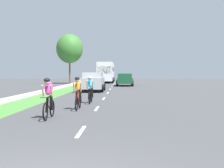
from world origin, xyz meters
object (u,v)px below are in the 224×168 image
street_tree_far (70,49)px  cyclist_distant (90,89)px  cyclist_lead (49,98)px  bus_white (106,71)px  pickup_dark_green (125,80)px  suv_silver (93,81)px  cyclist_trailing (78,93)px

street_tree_far → cyclist_distant: bearing=-77.6°
cyclist_lead → cyclist_distant: bearing=80.2°
bus_white → pickup_dark_green: bearing=-76.5°
suv_silver → pickup_dark_green: size_ratio=0.92×
suv_silver → bus_white: bus_white is taller
suv_silver → pickup_dark_green: bearing=74.8°
suv_silver → pickup_dark_green: 11.83m
street_tree_far → cyclist_lead: bearing=-81.2°
bus_white → street_tree_far: 8.78m
bus_white → street_tree_far: size_ratio=1.47×
cyclist_distant → bus_white: bus_white is taller
cyclist_distant → street_tree_far: size_ratio=0.22×
cyclist_trailing → pickup_dark_green: bearing=84.3°
bus_white → street_tree_far: bearing=-133.3°
cyclist_distant → street_tree_far: (-6.46, 29.42, 4.74)m
cyclist_trailing → bus_white: size_ratio=0.15×
cyclist_trailing → pickup_dark_green: size_ratio=0.34×
suv_silver → pickup_dark_green: suv_silver is taller
cyclist_trailing → suv_silver: size_ratio=0.37×
cyclist_distant → bus_white: 35.29m
street_tree_far → suv_silver: bearing=-73.5°
cyclist_lead → street_tree_far: (-5.46, 35.18, 4.74)m
cyclist_trailing → bus_white: bus_white is taller
cyclist_lead → pickup_dark_green: pickup_dark_green is taller
bus_white → street_tree_far: street_tree_far is taller
cyclist_trailing → street_tree_far: bearing=100.8°
cyclist_lead → street_tree_far: 35.91m
cyclist_lead → cyclist_distant: (0.99, 5.76, 0.00)m
cyclist_trailing → suv_silver: (-0.62, 13.62, 0.14)m
street_tree_far → cyclist_trailing: bearing=-79.2°
cyclist_distant → pickup_dark_green: size_ratio=0.34×
suv_silver → street_tree_far: size_ratio=0.60×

